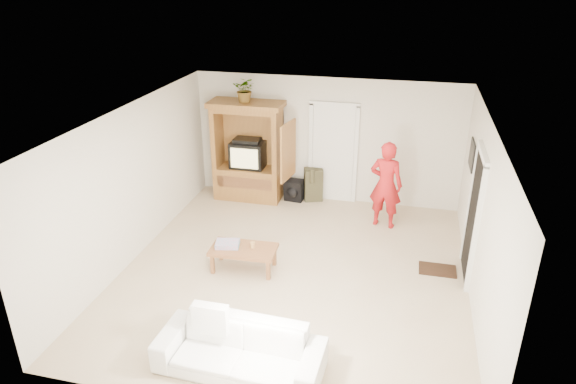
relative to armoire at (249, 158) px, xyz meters
The scene contains 19 objects.
floor 3.22m from the armoire, 59.36° to the right, with size 6.00×6.00×0.00m, color tan.
ceiling 3.53m from the armoire, 59.36° to the right, with size 6.00×6.00×0.00m, color white.
wall_back 1.66m from the armoire, 12.11° to the left, with size 5.50×5.50×0.00m, color silver.
wall_front 5.89m from the armoire, 74.44° to the right, with size 5.50×5.50×0.00m, color silver.
wall_left 2.94m from the armoire, 113.79° to the right, with size 6.00×6.00×0.00m, color silver.
wall_right 5.09m from the armoire, 31.60° to the right, with size 6.00×6.00×0.00m, color silver.
armoire is the anchor object (origin of this frame).
door_back 1.76m from the armoire, 10.13° to the left, with size 0.85×0.05×2.04m, color white.
doorway_right 4.77m from the armoire, 25.61° to the right, with size 0.05×0.90×2.04m, color black.
framed_picture 4.43m from the armoire, 10.03° to the right, with size 0.03×0.60×0.48m, color black.
doormat 4.48m from the armoire, 28.01° to the right, with size 0.60×0.40×0.02m, color #382316.
plant 1.44m from the armoire, 126.74° to the right, with size 0.45×0.39×0.50m, color #4C7238.
man 2.95m from the armoire, 12.66° to the right, with size 0.62×0.41×1.69m, color red.
sofa 5.21m from the armoire, 73.98° to the right, with size 2.06×0.81×0.60m, color white.
coffee_table 2.93m from the armoire, 74.69° to the right, with size 1.09×0.62×0.40m.
towel 2.85m from the armoire, 80.03° to the right, with size 0.38×0.28×0.08m, color #F8527D.
candle 2.90m from the armoire, 71.62° to the right, with size 0.08×0.08×0.10m, color tan.
backpack_black 1.17m from the armoire, ahead, with size 0.39×0.23×0.48m, color black, non-canonical shape.
backpack_olive 1.47m from the armoire, ahead, with size 0.37×0.28×0.71m, color #47442B, non-canonical shape.
Camera 1 is at (1.58, -6.99, 4.62)m, focal length 32.00 mm.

